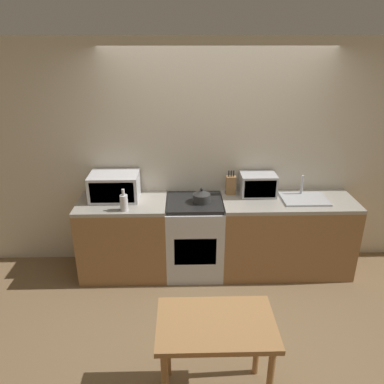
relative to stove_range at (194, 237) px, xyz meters
The scene contains 12 objects.
ground_plane 0.98m from the stove_range, 73.18° to the right, with size 16.00×16.00×0.00m, color brown.
wall_back 0.95m from the stove_range, 53.48° to the left, with size 10.00×0.06×2.60m.
counter_left_run 0.81m from the stove_range, behind, with size 0.98×0.62×0.90m.
counter_right_run 1.06m from the stove_range, ahead, with size 1.49×0.62×0.90m.
stove_range is the anchor object (origin of this frame).
kettle 0.53m from the stove_range, 19.98° to the right, with size 0.19×0.19×0.17m.
microwave 1.07m from the stove_range, behind, with size 0.54×0.38×0.29m.
bottle 0.95m from the stove_range, 163.84° to the right, with size 0.08×0.08×0.24m.
knife_block 0.73m from the stove_range, 24.22° to the left, with size 0.11×0.08×0.29m.
toaster_oven 0.94m from the stove_range, 11.63° to the left, with size 0.40×0.28×0.25m.
sink_basin 1.31m from the stove_range, ahead, with size 0.50×0.38×0.24m.
dining_table 1.73m from the stove_range, 86.76° to the right, with size 0.84×0.55×0.74m.
Camera 1 is at (-0.38, -2.94, 2.60)m, focal length 35.00 mm.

